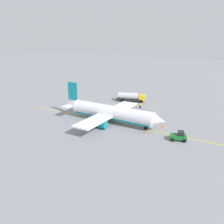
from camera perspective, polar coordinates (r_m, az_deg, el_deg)
ground_plane at (r=67.26m, az=0.00°, el=-2.44°), size 400.00×400.00×0.00m
airplane at (r=66.61m, az=-0.35°, el=-0.18°), size 31.20×26.14×9.76m
fuel_tanker at (r=88.21m, az=4.42°, el=3.54°), size 10.64×5.35×3.15m
pushback_tug at (r=57.94m, az=15.17°, el=-5.39°), size 4.05×3.25×2.20m
refueling_worker at (r=80.64m, az=6.55°, el=1.47°), size 0.62×0.53×1.71m
safety_cone_nose at (r=64.99m, az=11.70°, el=-3.23°), size 0.62×0.62×0.69m
safety_cone_wingtip at (r=60.39m, az=7.75°, el=-4.66°), size 0.59×0.59×0.66m
taxi_line_marking at (r=67.25m, az=0.00°, el=-2.43°), size 60.30×1.29×0.01m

